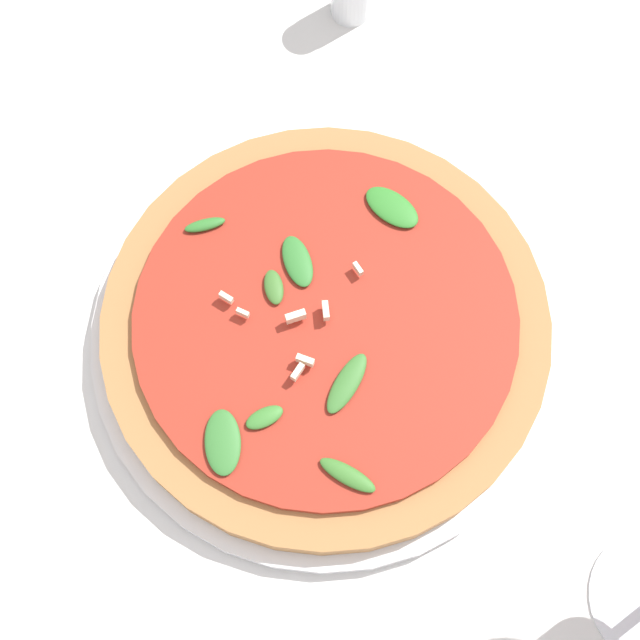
% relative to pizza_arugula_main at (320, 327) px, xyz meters
% --- Properties ---
extents(ground_plane, '(6.00, 6.00, 0.00)m').
position_rel_pizza_arugula_main_xyz_m(ground_plane, '(0.01, -0.00, -0.02)').
color(ground_plane, silver).
extents(pizza_arugula_main, '(0.31, 0.31, 0.05)m').
position_rel_pizza_arugula_main_xyz_m(pizza_arugula_main, '(0.00, 0.00, 0.00)').
color(pizza_arugula_main, white).
rests_on(pizza_arugula_main, ground_plane).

